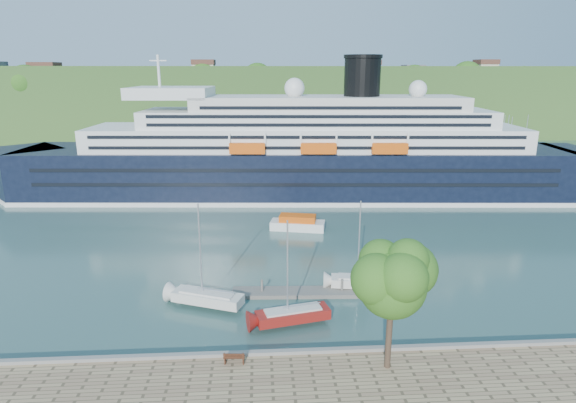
# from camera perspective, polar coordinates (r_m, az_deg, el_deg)

# --- Properties ---
(ground) EXTENTS (400.00, 400.00, 0.00)m
(ground) POSITION_cam_1_polar(r_m,az_deg,el_deg) (41.51, 0.21, -18.57)
(ground) COLOR #305550
(ground) RESTS_ON ground
(far_hillside) EXTENTS (400.00, 50.00, 24.00)m
(far_hillside) POSITION_cam_1_polar(r_m,az_deg,el_deg) (179.68, -2.94, 11.88)
(far_hillside) COLOR #295020
(far_hillside) RESTS_ON ground
(quay_coping) EXTENTS (220.00, 0.50, 0.30)m
(quay_coping) POSITION_cam_1_polar(r_m,az_deg,el_deg) (40.71, 0.23, -17.38)
(quay_coping) COLOR slate
(quay_coping) RESTS_ON promenade
(cruise_ship) EXTENTS (115.24, 24.11, 25.69)m
(cruise_ship) POSITION_cam_1_polar(r_m,az_deg,el_deg) (88.77, 0.76, 8.76)
(cruise_ship) COLOR black
(cruise_ship) RESTS_ON ground
(park_bench) EXTENTS (1.76, 0.83, 1.10)m
(park_bench) POSITION_cam_1_polar(r_m,az_deg,el_deg) (39.65, -6.39, -17.80)
(park_bench) COLOR #4F2816
(park_bench) RESTS_ON promenade
(promenade_tree) EXTENTS (6.83, 6.83, 11.32)m
(promenade_tree) POSITION_cam_1_polar(r_m,az_deg,el_deg) (37.20, 12.13, -11.37)
(promenade_tree) COLOR #2F5C18
(promenade_tree) RESTS_ON promenade
(floating_pontoon) EXTENTS (19.22, 3.23, 0.43)m
(floating_pontoon) POSITION_cam_1_polar(r_m,az_deg,el_deg) (52.32, 4.04, -10.68)
(floating_pontoon) COLOR slate
(floating_pontoon) RESTS_ON ground
(sailboat_white_near) EXTENTS (8.26, 5.01, 10.34)m
(sailboat_white_near) POSITION_cam_1_polar(r_m,az_deg,el_deg) (48.13, -9.72, -6.81)
(sailboat_white_near) COLOR silver
(sailboat_white_near) RESTS_ON ground
(sailboat_red) EXTENTS (7.93, 3.77, 9.87)m
(sailboat_red) POSITION_cam_1_polar(r_m,az_deg,el_deg) (44.42, 0.60, -8.86)
(sailboat_red) COLOR maroon
(sailboat_red) RESTS_ON ground
(sailboat_white_far) EXTENTS (7.65, 3.20, 9.58)m
(sailboat_white_far) POSITION_cam_1_polar(r_m,az_deg,el_deg) (51.88, 8.96, -5.55)
(sailboat_white_far) COLOR silver
(sailboat_white_far) RESTS_ON ground
(tender_launch) EXTENTS (8.50, 4.40, 2.24)m
(tender_launch) POSITION_cam_1_polar(r_m,az_deg,el_deg) (71.74, 1.15, -2.48)
(tender_launch) COLOR #E2530D
(tender_launch) RESTS_ON ground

